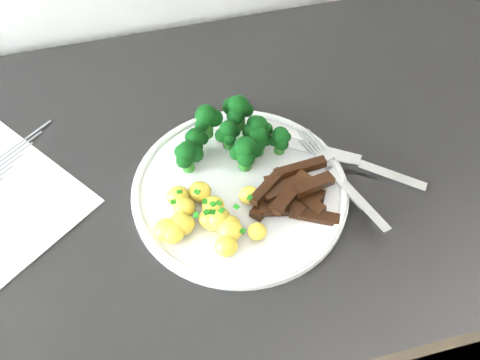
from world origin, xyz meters
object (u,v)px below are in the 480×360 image
at_px(plate, 240,190).
at_px(fork, 345,183).
at_px(broccoli, 233,134).
at_px(potatoes, 205,219).
at_px(counter, 217,318).
at_px(beef_strips, 292,193).
at_px(knife, 368,169).

distance_m(plate, fork, 0.14).
bearing_deg(broccoli, potatoes, -121.05).
distance_m(counter, fork, 0.51).
relative_size(counter, plate, 8.61).
bearing_deg(plate, fork, -12.96).
height_order(beef_strips, fork, beef_strips).
bearing_deg(counter, knife, -14.04).
bearing_deg(counter, plate, -50.48).
bearing_deg(plate, knife, -3.01).
xyz_separation_m(potatoes, knife, (0.23, 0.03, -0.01)).
distance_m(beef_strips, knife, 0.12).
height_order(potatoes, fork, potatoes).
relative_size(plate, fork, 1.52).
height_order(counter, beef_strips, beef_strips).
bearing_deg(knife, broccoli, 155.97).
distance_m(plate, knife, 0.18).
xyz_separation_m(potatoes, beef_strips, (0.12, 0.01, -0.00)).
distance_m(plate, beef_strips, 0.07).
relative_size(potatoes, beef_strips, 1.19).
bearing_deg(beef_strips, fork, -0.02).
bearing_deg(plate, counter, 129.52).
height_order(broccoli, beef_strips, broccoli).
xyz_separation_m(plate, beef_strips, (0.06, -0.03, 0.01)).
bearing_deg(fork, counter, 156.26).
height_order(counter, potatoes, potatoes).
bearing_deg(fork, beef_strips, 179.98).
relative_size(plate, beef_strips, 2.39).
xyz_separation_m(counter, broccoli, (0.04, 0.02, 0.50)).
bearing_deg(broccoli, beef_strips, -61.48).
bearing_deg(fork, broccoli, 142.40).
xyz_separation_m(fork, knife, (0.04, 0.02, -0.01)).
bearing_deg(potatoes, fork, 3.27).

